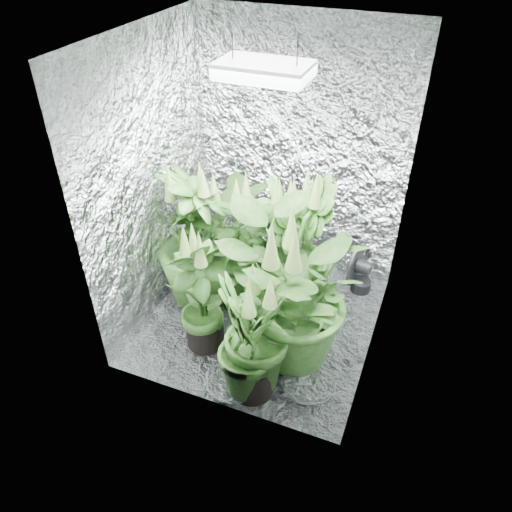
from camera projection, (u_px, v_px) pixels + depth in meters
The scene contains 13 objects.
ground at pixel (262, 320), 3.73m from camera, with size 1.60×1.60×0.00m, color silver.
walls at pixel (263, 205), 3.14m from camera, with size 1.62×1.62×2.00m.
ceiling at pixel (264, 35), 2.54m from camera, with size 1.60×1.60×0.01m, color silver.
grow_lamp at pixel (264, 70), 2.64m from camera, with size 0.50×0.30×0.22m.
plant_a at pixel (234, 236), 3.74m from camera, with size 1.08×1.08×1.05m.
plant_b at pixel (281, 241), 3.75m from camera, with size 0.66×0.66×1.00m.
plant_c at pixel (300, 249), 3.55m from camera, with size 0.59×0.59×1.13m.
plant_d at pixel (196, 240), 3.61m from camera, with size 0.82×0.82×1.17m.
plant_e at pixel (290, 299), 3.10m from camera, with size 1.21×1.21×1.16m.
plant_f at pixel (202, 293), 3.28m from camera, with size 0.68×0.68×1.01m.
plant_g at pixel (252, 340), 2.94m from camera, with size 0.54×0.54×0.99m.
circulation_fan at pixel (359, 272), 3.92m from camera, with size 0.18×0.35×0.40m.
plant_label at pixel (259, 364), 3.00m from camera, with size 0.05×0.01×0.08m, color white.
Camera 1 is at (0.96, -2.53, 2.61)m, focal length 35.00 mm.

